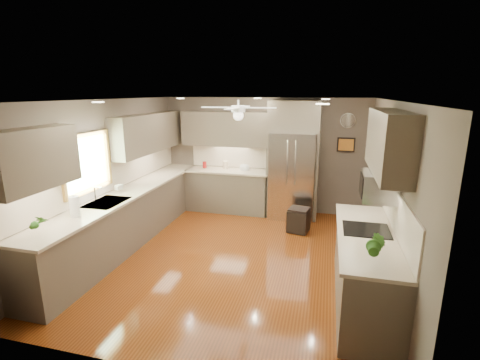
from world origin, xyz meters
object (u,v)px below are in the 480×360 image
at_px(soap_bottle, 119,187).
at_px(paper_towel, 75,207).
at_px(potted_plant_right, 376,246).
at_px(refrigerator, 293,162).
at_px(microwave, 379,186).
at_px(canister_a, 205,165).
at_px(stool, 299,220).
at_px(bowl, 244,169).
at_px(potted_plant_left, 37,222).
at_px(canister_c, 226,165).

relative_size(soap_bottle, paper_towel, 0.55).
height_order(potted_plant_right, refrigerator, refrigerator).
distance_m(refrigerator, microwave, 3.03).
xyz_separation_m(canister_a, stool, (2.22, -0.91, -0.78)).
relative_size(refrigerator, stool, 5.33).
relative_size(bowl, stool, 0.49).
height_order(canister_a, paper_towel, paper_towel).
bearing_deg(paper_towel, bowl, 64.87).
xyz_separation_m(potted_plant_right, refrigerator, (-1.22, 3.71, 0.07)).
bearing_deg(potted_plant_right, bowl, 121.19).
xyz_separation_m(canister_a, bowl, (0.93, -0.02, -0.05)).
height_order(soap_bottle, microwave, microwave).
relative_size(potted_plant_left, microwave, 0.56).
height_order(canister_a, bowl, canister_a).
relative_size(canister_a, bowl, 0.63).
height_order(potted_plant_left, microwave, microwave).
bearing_deg(refrigerator, paper_towel, -128.46).
height_order(canister_a, stool, canister_a).
bearing_deg(refrigerator, potted_plant_right, -71.84).
height_order(canister_a, potted_plant_right, potted_plant_right).
bearing_deg(potted_plant_left, stool, 47.27).
bearing_deg(canister_c, paper_towel, -108.68).
height_order(potted_plant_right, microwave, microwave).
xyz_separation_m(bowl, refrigerator, (1.06, -0.05, 0.22)).
xyz_separation_m(potted_plant_right, microwave, (0.11, 1.00, 0.37)).
bearing_deg(paper_towel, microwave, 8.97).
bearing_deg(stool, canister_c, 151.84).
distance_m(bowl, stool, 1.73).
relative_size(canister_c, bowl, 0.87).
height_order(canister_c, bowl, canister_c).
height_order(canister_c, refrigerator, refrigerator).
bearing_deg(canister_a, canister_c, 1.17).
distance_m(canister_a, microwave, 4.35).
xyz_separation_m(canister_a, paper_towel, (-0.66, -3.41, 0.06)).
distance_m(potted_plant_left, microwave, 4.20).
distance_m(potted_plant_left, paper_towel, 0.64).
bearing_deg(bowl, canister_a, 178.91).
xyz_separation_m(canister_a, canister_c, (0.49, 0.01, 0.01)).
relative_size(canister_a, canister_c, 0.72).
bearing_deg(soap_bottle, stool, 22.74).
xyz_separation_m(microwave, stool, (-1.10, 1.87, -1.24)).
bearing_deg(paper_towel, soap_bottle, 95.13).
bearing_deg(canister_c, soap_bottle, -120.20).
height_order(canister_c, soap_bottle, canister_c).
distance_m(canister_c, potted_plant_right, 4.66).
bearing_deg(refrigerator, bowl, 177.17).
distance_m(canister_a, paper_towel, 3.47).
bearing_deg(bowl, microwave, -49.17).
height_order(bowl, microwave, microwave).
relative_size(bowl, microwave, 0.41).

